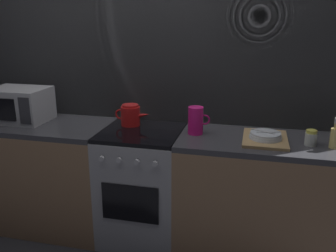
{
  "coord_description": "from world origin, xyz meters",
  "views": [
    {
      "loc": [
        0.8,
        -2.48,
        1.72
      ],
      "look_at": [
        0.2,
        0.0,
        0.95
      ],
      "focal_mm": 38.8,
      "sensor_mm": 36.0,
      "label": 1
    }
  ],
  "objects_px": {
    "spice_jar": "(311,138)",
    "microwave": "(19,105)",
    "pitcher": "(196,120)",
    "kettle": "(131,115)",
    "dish_pile": "(265,137)",
    "stove_unit": "(143,185)",
    "spray_bottle": "(336,136)"
  },
  "relations": [
    {
      "from": "kettle",
      "to": "pitcher",
      "type": "distance_m",
      "value": 0.54
    },
    {
      "from": "stove_unit",
      "to": "pitcher",
      "type": "relative_size",
      "value": 4.5
    },
    {
      "from": "stove_unit",
      "to": "dish_pile",
      "type": "distance_m",
      "value": 1.02
    },
    {
      "from": "microwave",
      "to": "pitcher",
      "type": "bearing_deg",
      "value": -0.15
    },
    {
      "from": "pitcher",
      "to": "spray_bottle",
      "type": "height_order",
      "value": "spray_bottle"
    },
    {
      "from": "pitcher",
      "to": "dish_pile",
      "type": "height_order",
      "value": "pitcher"
    },
    {
      "from": "stove_unit",
      "to": "dish_pile",
      "type": "height_order",
      "value": "dish_pile"
    },
    {
      "from": "kettle",
      "to": "pitcher",
      "type": "relative_size",
      "value": 1.42
    },
    {
      "from": "stove_unit",
      "to": "pitcher",
      "type": "distance_m",
      "value": 0.68
    },
    {
      "from": "pitcher",
      "to": "microwave",
      "type": "bearing_deg",
      "value": 179.85
    },
    {
      "from": "stove_unit",
      "to": "spray_bottle",
      "type": "distance_m",
      "value": 1.44
    },
    {
      "from": "stove_unit",
      "to": "spice_jar",
      "type": "bearing_deg",
      "value": -2.04
    },
    {
      "from": "kettle",
      "to": "spray_bottle",
      "type": "height_order",
      "value": "spray_bottle"
    },
    {
      "from": "microwave",
      "to": "pitcher",
      "type": "distance_m",
      "value": 1.45
    },
    {
      "from": "pitcher",
      "to": "spice_jar",
      "type": "xyz_separation_m",
      "value": [
        0.78,
        -0.07,
        -0.05
      ]
    },
    {
      "from": "spray_bottle",
      "to": "microwave",
      "type": "bearing_deg",
      "value": 177.88
    },
    {
      "from": "microwave",
      "to": "kettle",
      "type": "distance_m",
      "value": 0.93
    },
    {
      "from": "stove_unit",
      "to": "kettle",
      "type": "height_order",
      "value": "kettle"
    },
    {
      "from": "spice_jar",
      "to": "pitcher",
      "type": "bearing_deg",
      "value": 175.25
    },
    {
      "from": "dish_pile",
      "to": "spice_jar",
      "type": "height_order",
      "value": "spice_jar"
    },
    {
      "from": "spray_bottle",
      "to": "dish_pile",
      "type": "bearing_deg",
      "value": 174.22
    },
    {
      "from": "pitcher",
      "to": "spice_jar",
      "type": "bearing_deg",
      "value": -4.75
    },
    {
      "from": "stove_unit",
      "to": "microwave",
      "type": "relative_size",
      "value": 1.96
    },
    {
      "from": "kettle",
      "to": "spray_bottle",
      "type": "bearing_deg",
      "value": -7.02
    },
    {
      "from": "dish_pile",
      "to": "spray_bottle",
      "type": "relative_size",
      "value": 1.97
    },
    {
      "from": "spice_jar",
      "to": "microwave",
      "type": "bearing_deg",
      "value": 178.23
    },
    {
      "from": "microwave",
      "to": "spice_jar",
      "type": "distance_m",
      "value": 2.24
    },
    {
      "from": "kettle",
      "to": "microwave",
      "type": "bearing_deg",
      "value": -174.32
    },
    {
      "from": "pitcher",
      "to": "spray_bottle",
      "type": "distance_m",
      "value": 0.93
    },
    {
      "from": "spice_jar",
      "to": "spray_bottle",
      "type": "distance_m",
      "value": 0.15
    },
    {
      "from": "microwave",
      "to": "spice_jar",
      "type": "xyz_separation_m",
      "value": [
        2.23,
        -0.07,
        -0.08
      ]
    },
    {
      "from": "kettle",
      "to": "dish_pile",
      "type": "bearing_deg",
      "value": -7.55
    }
  ]
}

